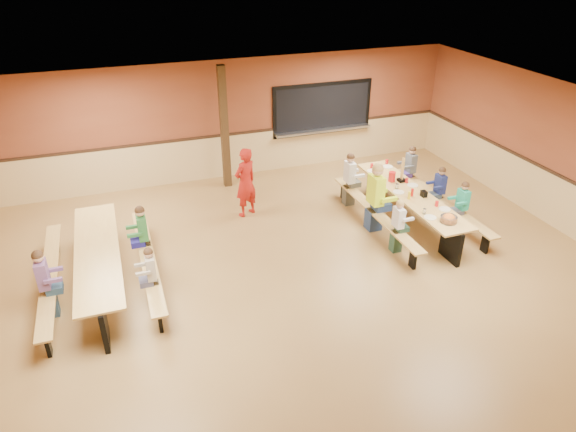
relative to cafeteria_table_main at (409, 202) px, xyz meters
name	(u,v)px	position (x,y,z in m)	size (l,w,h in m)	color
ground	(295,279)	(-3.05, -1.15, -0.53)	(12.00, 12.00, 0.00)	olive
room_envelope	(295,247)	(-3.05, -1.15, 0.16)	(12.04, 10.04, 3.02)	brown
kitchen_pass_through	(323,111)	(-0.45, 3.81, 0.96)	(2.78, 0.28, 1.38)	black
structural_post	(224,128)	(-3.25, 3.25, 0.97)	(0.18, 0.18, 3.00)	#322110
cafeteria_table_main	(409,202)	(0.00, 0.00, 0.00)	(1.91, 3.70, 0.74)	tan
cafeteria_table_second	(99,261)	(-6.39, -0.19, 0.00)	(1.91, 3.70, 0.74)	tan
seated_child_white_left	(398,226)	(-0.83, -0.91, 0.03)	(0.33, 0.27, 1.12)	silver
seated_adult_yellow	(375,198)	(-0.83, 0.04, 0.21)	(0.50, 0.41, 1.48)	#D6FF21
seated_child_grey_left	(349,180)	(-0.83, 1.28, 0.10)	(0.39, 0.32, 1.25)	white
seated_child_teal_right	(461,208)	(0.83, -0.68, 0.05)	(0.34, 0.28, 1.14)	#209878
seated_child_navy_right	(439,192)	(0.83, 0.12, 0.05)	(0.34, 0.28, 1.14)	navy
seated_child_char_right	(410,170)	(0.83, 1.34, 0.07)	(0.36, 0.29, 1.19)	#52575D
seated_child_purple_sec	(45,284)	(-7.21, -0.75, 0.09)	(0.38, 0.31, 1.23)	#6C497A
seated_child_green_sec	(144,236)	(-5.56, 0.27, 0.09)	(0.38, 0.31, 1.22)	#2C6E34
seated_child_tan_sec	(152,278)	(-5.56, -1.06, 0.03)	(0.32, 0.26, 1.11)	#AEA18B
standing_woman	(245,182)	(-3.22, 1.57, 0.27)	(0.58, 0.38, 1.59)	#AB1A13
punch_pitcher	(392,177)	(-0.08, 0.66, 0.32)	(0.16, 0.16, 0.22)	red
chip_bowl	(449,219)	(0.00, -1.36, 0.29)	(0.32, 0.32, 0.15)	orange
napkin_dispenser	(424,194)	(0.16, -0.25, 0.28)	(0.10, 0.14, 0.13)	black
condiment_mustard	(409,195)	(-0.19, -0.25, 0.30)	(0.06, 0.06, 0.17)	yellow
condiment_ketchup	(412,193)	(-0.07, -0.15, 0.30)	(0.06, 0.06, 0.17)	#B2140F
table_paddle	(402,176)	(0.11, 0.58, 0.35)	(0.16, 0.16, 0.56)	black
place_settings	(411,190)	(0.00, 0.00, 0.27)	(0.65, 3.30, 0.11)	beige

